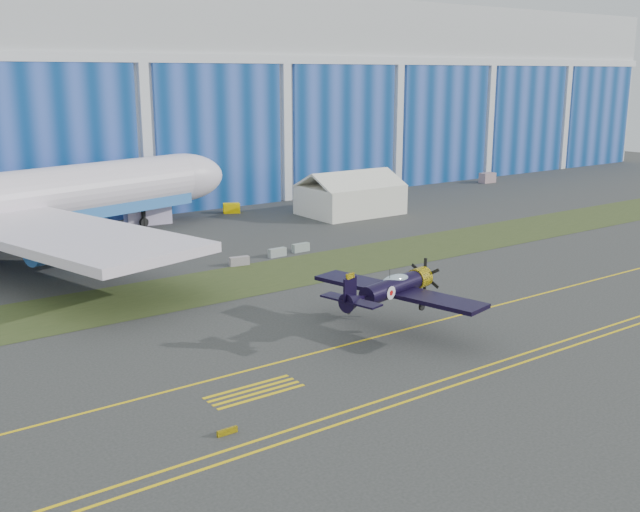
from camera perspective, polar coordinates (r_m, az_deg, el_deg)
ground at (r=62.11m, az=5.48°, el=-3.81°), size 260.00×260.00×0.00m
grass_median at (r=72.78m, az=-1.77°, el=-1.10°), size 260.00×10.00×0.02m
hangar at (r=122.68m, az=-17.41°, el=11.41°), size 220.00×45.70×30.00m
taxiway_centreline at (r=58.64m, az=8.70°, el=-4.97°), size 200.00×0.20×0.02m
edge_line_near at (r=52.73m, az=15.98°, el=-7.54°), size 80.00×0.20×0.02m
edge_line_far at (r=53.30m, az=15.13°, el=-7.25°), size 80.00×0.20×0.02m
hold_short_ladder at (r=46.00m, az=-5.02°, el=-10.25°), size 6.00×2.40×0.02m
guard_board_left at (r=41.09m, az=-7.08°, el=-13.13°), size 1.20×0.15×0.35m
warbird at (r=54.81m, az=5.51°, el=-2.43°), size 14.45×16.23×4.14m
tent at (r=101.78m, az=2.33°, el=4.88°), size 12.90×9.49×5.96m
shipping_container at (r=97.48m, az=-12.99°, el=3.09°), size 5.87×2.91×2.44m
tug at (r=103.55m, az=-6.76°, el=3.64°), size 2.63×2.22×1.31m
gse_box at (r=134.82m, az=12.64°, el=5.84°), size 2.88×1.56×1.72m
barrier_a at (r=75.00m, az=-6.17°, el=-0.39°), size 2.07×0.92×0.90m
barrier_b at (r=78.27m, az=-3.28°, el=0.27°), size 2.02×0.65×0.90m
barrier_c at (r=80.39m, az=-1.48°, el=0.65°), size 2.01×0.63×0.90m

